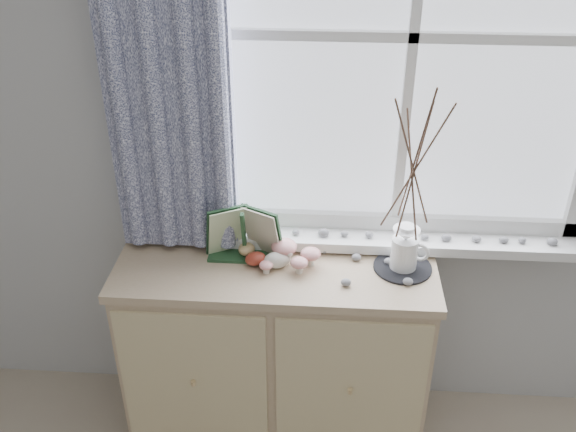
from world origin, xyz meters
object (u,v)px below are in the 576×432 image
object	(u,v)px
toadstool_cluster	(292,253)
twig_pitcher	(414,164)
botanical_book	(243,236)
sideboard	(276,352)

from	to	relation	value
toadstool_cluster	twig_pitcher	xyz separation A→B (m)	(0.41, 0.01, 0.38)
botanical_book	twig_pitcher	bearing A→B (deg)	-0.57
botanical_book	twig_pitcher	xyz separation A→B (m)	(0.59, -0.01, 0.32)
twig_pitcher	toadstool_cluster	bearing A→B (deg)	-159.35
sideboard	toadstool_cluster	xyz separation A→B (m)	(0.06, 0.02, 0.47)
sideboard	botanical_book	xyz separation A→B (m)	(-0.12, 0.03, 0.54)
sideboard	twig_pitcher	world-z (taller)	twig_pitcher
sideboard	twig_pitcher	size ratio (longest dim) A/B	1.61
botanical_book	toadstool_cluster	distance (m)	0.19
botanical_book	toadstool_cluster	size ratio (longest dim) A/B	1.42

